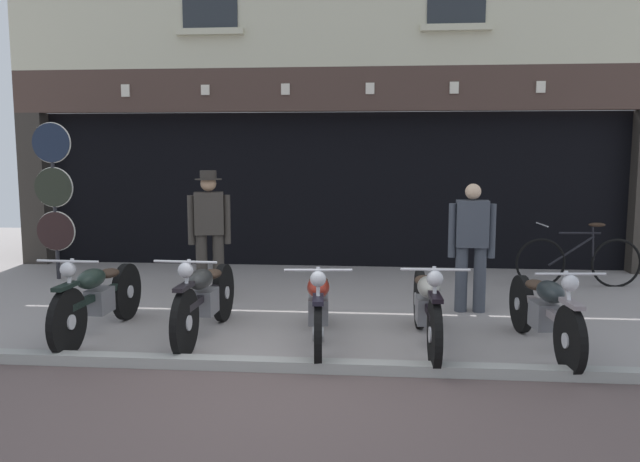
% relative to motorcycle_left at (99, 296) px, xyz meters
% --- Properties ---
extents(ground, '(22.65, 22.00, 0.18)m').
position_rel_motorcycle_left_xyz_m(ground, '(2.11, -1.94, -0.47)').
color(ground, gray).
extents(shop_facade, '(10.95, 4.42, 6.02)m').
position_rel_motorcycle_left_xyz_m(shop_facade, '(2.11, 6.07, 1.24)').
color(shop_facade, black).
rests_on(shop_facade, ground).
extents(motorcycle_left, '(0.62, 1.99, 0.93)m').
position_rel_motorcycle_left_xyz_m(motorcycle_left, '(0.00, 0.00, 0.00)').
color(motorcycle_left, black).
rests_on(motorcycle_left, ground).
extents(motorcycle_center_left, '(0.62, 1.97, 0.92)m').
position_rel_motorcycle_left_xyz_m(motorcycle_center_left, '(1.13, 0.06, 0.00)').
color(motorcycle_center_left, black).
rests_on(motorcycle_center_left, ground).
extents(motorcycle_center, '(0.62, 1.98, 0.90)m').
position_rel_motorcycle_left_xyz_m(motorcycle_center, '(2.34, -0.08, -0.02)').
color(motorcycle_center, black).
rests_on(motorcycle_center, ground).
extents(motorcycle_center_right, '(0.62, 2.03, 0.92)m').
position_rel_motorcycle_left_xyz_m(motorcycle_center_right, '(3.43, -0.07, -0.00)').
color(motorcycle_center_right, black).
rests_on(motorcycle_center_right, ground).
extents(motorcycle_right, '(0.62, 1.96, 0.90)m').
position_rel_motorcycle_left_xyz_m(motorcycle_right, '(4.56, -0.12, -0.01)').
color(motorcycle_right, black).
rests_on(motorcycle_right, ground).
extents(salesman_left, '(0.55, 0.35, 1.70)m').
position_rel_motorcycle_left_xyz_m(salesman_left, '(0.71, 1.83, 0.52)').
color(salesman_left, '#38332D').
rests_on(salesman_left, ground).
extents(shopkeeper_center, '(0.56, 0.25, 1.57)m').
position_rel_motorcycle_left_xyz_m(shopkeeper_center, '(4.07, 1.40, 0.43)').
color(shopkeeper_center, '#3D424C').
rests_on(shopkeeper_center, ground).
extents(tyre_sign_pole, '(0.61, 0.06, 2.39)m').
position_rel_motorcycle_left_xyz_m(tyre_sign_pole, '(-1.96, 2.86, 0.96)').
color(tyre_sign_pole, '#232328').
rests_on(tyre_sign_pole, ground).
extents(advert_board_near, '(0.70, 0.03, 1.07)m').
position_rel_motorcycle_left_xyz_m(advert_board_near, '(3.80, 4.44, 1.29)').
color(advert_board_near, silver).
extents(advert_board_far, '(0.78, 0.03, 1.04)m').
position_rel_motorcycle_left_xyz_m(advert_board_far, '(4.92, 4.44, 1.37)').
color(advert_board_far, silver).
extents(leaning_bicycle, '(1.81, 0.50, 0.95)m').
position_rel_motorcycle_left_xyz_m(leaning_bicycle, '(5.85, 3.02, -0.05)').
color(leaning_bicycle, black).
rests_on(leaning_bicycle, ground).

